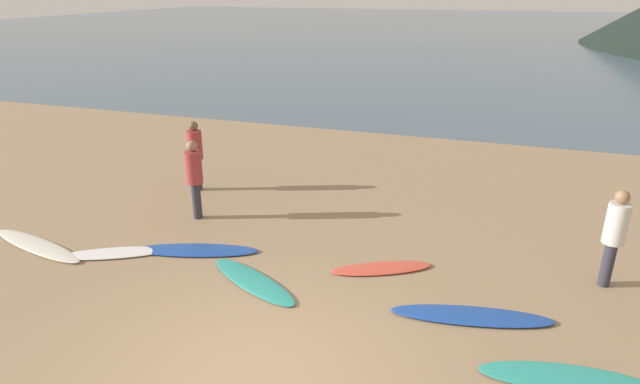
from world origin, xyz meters
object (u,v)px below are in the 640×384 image
surfboard_1 (114,253)px  surfboard_4 (382,268)px  person_0 (195,150)px  person_3 (194,173)px  surfboard_0 (37,245)px  surfboard_6 (563,378)px  surfboard_3 (253,281)px  surfboard_5 (472,316)px  surfboard_2 (196,250)px  person_2 (615,231)px

surfboard_1 → surfboard_4: (5.13, 1.10, -0.00)m
person_0 → person_3: person_3 is taller
surfboard_0 → surfboard_4: size_ratio=1.41×
surfboard_6 → surfboard_1: bearing=163.4°
surfboard_3 → surfboard_5: size_ratio=0.86×
surfboard_2 → person_2: (7.50, 1.19, 1.03)m
person_0 → person_3: (0.92, -1.57, 0.01)m
surfboard_6 → person_2: 3.14m
surfboard_4 → person_3: (-4.48, 0.99, 1.04)m
surfboard_2 → person_3: size_ratio=1.37×
person_0 → surfboard_0: bearing=-177.8°
surfboard_4 → person_3: bearing=140.6°
surfboard_0 → surfboard_5: (8.51, 0.29, -0.00)m
surfboard_4 → person_0: bearing=127.6°
surfboard_1 → surfboard_3: surfboard_1 is taller
surfboard_3 → surfboard_2: bearing=-176.3°
surfboard_4 → person_3: person_3 is taller
surfboard_3 → surfboard_6: surfboard_6 is taller
surfboard_4 → surfboard_2: bearing=160.3°
surfboard_5 → surfboard_6: bearing=-51.2°
surfboard_4 → surfboard_6: size_ratio=0.86×
surfboard_0 → surfboard_6: 9.80m
surfboard_6 → surfboard_4: bearing=135.0°
surfboard_5 → person_2: size_ratio=1.42×
surfboard_4 → person_0: person_0 is taller
surfboard_2 → person_2: 7.66m
person_3 → person_2: bearing=-62.4°
surfboard_0 → person_3: person_3 is taller
person_0 → surfboard_5: bearing=-94.6°
surfboard_1 → person_3: 2.42m
surfboard_1 → surfboard_6: (8.09, -1.01, -0.00)m
surfboard_2 → person_0: (-1.73, 3.03, 1.03)m
surfboard_2 → person_3: person_3 is taller
surfboard_3 → person_2: (5.91, 1.90, 1.03)m
surfboard_5 → person_3: 6.57m
surfboard_1 → surfboard_3: (3.05, -0.08, -0.00)m
surfboard_0 → person_0: (1.42, 3.89, 1.03)m
surfboard_0 → person_2: (10.65, 2.05, 1.02)m
surfboard_3 → person_0: (-3.32, 3.73, 1.04)m
surfboard_0 → person_0: person_0 is taller
surfboard_4 → person_0: size_ratio=1.06×
surfboard_3 → surfboard_5: 3.77m
surfboard_3 → person_0: person_0 is taller
person_2 → surfboard_5: bearing=147.1°
surfboard_5 → surfboard_1: bearing=169.5°
surfboard_1 → person_3: size_ratio=1.17×
surfboard_3 → person_2: 6.30m
surfboard_1 → surfboard_6: surfboard_1 is taller
surfboard_6 → person_3: person_3 is taller
surfboard_2 → surfboard_3: bearing=-40.8°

